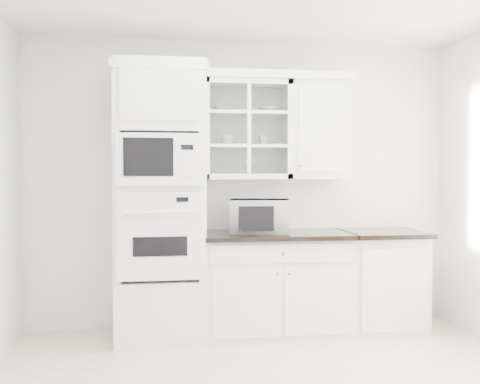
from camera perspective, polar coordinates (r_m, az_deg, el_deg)
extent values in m
cube|color=white|center=(5.07, 0.11, 0.84)|extent=(4.00, 0.02, 2.70)
cube|color=white|center=(4.72, -8.45, -1.09)|extent=(0.76, 0.65, 2.40)
cube|color=white|center=(4.41, -8.51, -4.70)|extent=(0.70, 0.03, 0.72)
cube|color=black|center=(4.40, -8.51, -5.77)|extent=(0.44, 0.01, 0.16)
cube|color=white|center=(4.38, -8.55, 3.45)|extent=(0.70, 0.03, 0.43)
cube|color=black|center=(4.36, -9.74, 3.71)|extent=(0.40, 0.01, 0.31)
cube|color=white|center=(4.93, 3.83, -9.85)|extent=(1.30, 0.60, 0.88)
cube|color=black|center=(4.83, 3.92, -4.58)|extent=(1.32, 0.67, 0.04)
cube|color=white|center=(5.22, 14.80, -9.25)|extent=(0.70, 0.60, 0.88)
cube|color=black|center=(5.12, 15.00, -4.27)|extent=(0.72, 0.67, 0.04)
cube|color=white|center=(4.94, 0.69, 6.62)|extent=(0.80, 0.33, 0.90)
cube|color=white|center=(4.93, 0.69, 4.88)|extent=(0.74, 0.29, 0.02)
cube|color=white|center=(4.95, 0.69, 8.35)|extent=(0.74, 0.29, 0.02)
cube|color=white|center=(5.08, 8.31, 6.47)|extent=(0.55, 0.33, 0.90)
cube|color=white|center=(4.96, -0.49, 12.25)|extent=(2.14, 0.38, 0.07)
imported|color=white|center=(4.76, 2.08, -2.60)|extent=(0.59, 0.51, 0.30)
imported|color=white|center=(4.92, -1.78, 8.80)|extent=(0.23, 0.23, 0.05)
imported|color=white|center=(4.98, 3.12, 8.74)|extent=(0.19, 0.19, 0.05)
imported|color=white|center=(4.92, -1.30, 5.57)|extent=(0.13, 0.13, 0.10)
imported|color=white|center=(4.95, 2.52, 5.54)|extent=(0.11, 0.11, 0.10)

